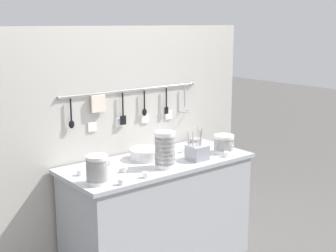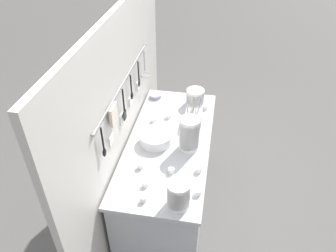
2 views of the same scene
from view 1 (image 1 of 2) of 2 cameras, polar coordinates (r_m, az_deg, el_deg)
counter at (r=3.68m, az=-1.23°, el=-10.57°), size 1.47×0.64×0.85m
back_wall at (r=3.79m, az=-4.51°, el=-1.93°), size 2.27×0.11×1.84m
bowl_stack_tall_left at (r=3.34m, az=-0.38°, el=-2.90°), size 0.15×0.15×0.27m
bowl_stack_back_corner at (r=3.06m, az=-8.63°, el=-5.29°), size 0.14×0.14×0.19m
bowl_stack_wide_centre at (r=3.78m, az=6.84°, el=-2.15°), size 0.16×0.16×0.14m
plate_stack at (r=3.58m, az=-2.70°, el=-3.41°), size 0.25×0.25×0.08m
steel_mixing_bowl at (r=4.08m, az=3.49°, el=-1.76°), size 0.11×0.11×0.03m
cutlery_caddy at (r=3.56m, az=3.57°, el=-3.22°), size 0.14×0.14×0.26m
cup_mid_row at (r=3.33m, az=-8.90°, el=-5.14°), size 0.04×0.04×0.04m
cup_back_right at (r=3.26m, az=-10.68°, el=-5.61°), size 0.04×0.04×0.04m
cup_front_left at (r=3.16m, az=-2.77°, el=-5.98°), size 0.04×0.04×0.04m
cup_back_left at (r=3.04m, az=-5.76°, el=-6.80°), size 0.04×0.04×0.04m
cup_edge_near at (r=3.29m, az=-5.27°, el=-5.30°), size 0.04×0.04×0.04m
cup_centre at (r=3.67m, az=7.12°, el=-3.43°), size 0.04×0.04×0.04m
cup_beside_plates at (r=3.76m, az=1.84°, el=-2.96°), size 0.04×0.04×0.04m
cup_front_right at (r=3.80m, az=-0.09°, el=-2.78°), size 0.04×0.04×0.04m
cup_edge_far at (r=3.47m, az=-7.20°, el=-4.37°), size 0.04×0.04×0.04m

